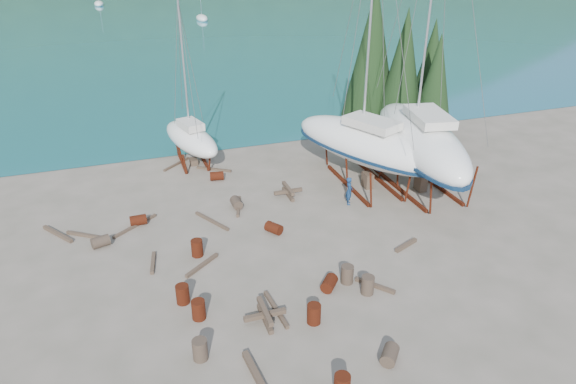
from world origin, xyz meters
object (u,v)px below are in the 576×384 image
object	(u,v)px
large_sailboat_near	(366,143)
worker	(349,191)
large_sailboat_far	(420,140)
small_sailboat_shore	(191,138)

from	to	relation	value
large_sailboat_near	worker	distance (m)	3.59
large_sailboat_near	large_sailboat_far	world-z (taller)	large_sailboat_far
large_sailboat_far	small_sailboat_shore	distance (m)	15.36
large_sailboat_near	large_sailboat_far	distance (m)	3.29
large_sailboat_far	small_sailboat_shore	bearing A→B (deg)	157.41
large_sailboat_far	worker	world-z (taller)	large_sailboat_far
small_sailboat_shore	worker	distance (m)	12.10
large_sailboat_near	worker	size ratio (longest dim) A/B	10.07
large_sailboat_near	large_sailboat_far	size ratio (longest dim) A/B	0.89
large_sailboat_far	small_sailboat_shore	size ratio (longest dim) A/B	1.77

